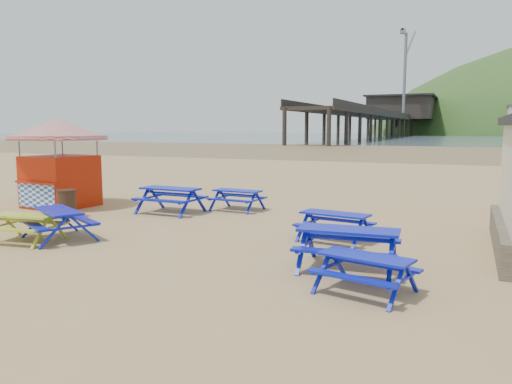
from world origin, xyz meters
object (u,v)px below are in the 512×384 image
at_px(litter_bin, 67,203).
at_px(picnic_table_blue_b, 237,200).
at_px(picnic_table_blue_a, 171,200).
at_px(ice_cream_kiosk, 59,152).
at_px(picnic_table_yellow, 25,228).

bearing_deg(litter_bin, picnic_table_blue_b, 37.96).
xyz_separation_m(picnic_table_blue_a, ice_cream_kiosk, (-4.42, -0.46, 1.57)).
bearing_deg(litter_bin, picnic_table_yellow, -62.99).
bearing_deg(picnic_table_blue_b, litter_bin, -137.01).
relative_size(picnic_table_yellow, ice_cream_kiosk, 0.47).
distance_m(picnic_table_yellow, litter_bin, 3.48).
bearing_deg(picnic_table_blue_b, picnic_table_blue_a, -138.24).
distance_m(picnic_table_yellow, ice_cream_kiosk, 6.06).
height_order(picnic_table_blue_a, picnic_table_blue_b, picnic_table_blue_a).
height_order(picnic_table_yellow, litter_bin, litter_bin).
bearing_deg(ice_cream_kiosk, litter_bin, -35.89).
bearing_deg(picnic_table_blue_a, ice_cream_kiosk, -171.92).
height_order(picnic_table_blue_b, ice_cream_kiosk, ice_cream_kiosk).
bearing_deg(picnic_table_blue_a, picnic_table_yellow, -98.81).
height_order(picnic_table_blue_b, litter_bin, litter_bin).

